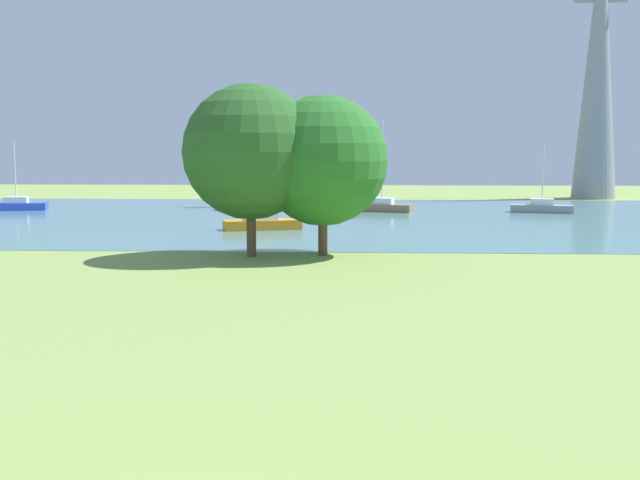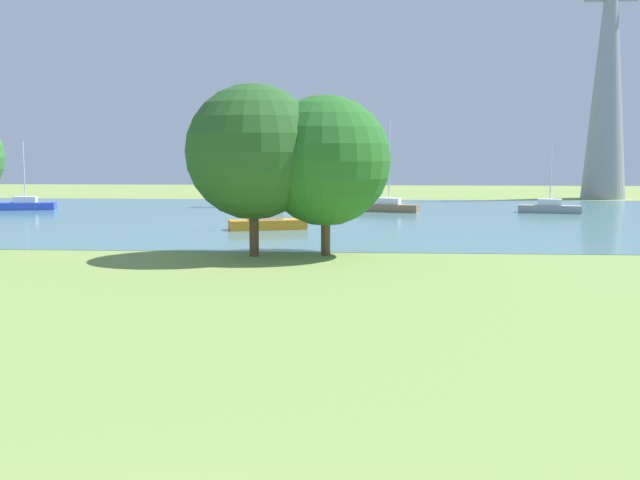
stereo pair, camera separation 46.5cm
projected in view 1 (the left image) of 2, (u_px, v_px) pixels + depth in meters
The scene contains 9 objects.
ground_plane at pixel (292, 280), 29.65m from camera, with size 160.00×160.00×0.00m, color #7F994C.
water_surface at pixel (324, 217), 57.43m from camera, with size 140.00×40.00×0.02m, color slate.
sailboat_orange at pixel (262, 222), 48.23m from camera, with size 5.03×2.86×7.13m.
sailboat_blue at pixel (17, 205), 63.68m from camera, with size 5.01×2.48×5.66m.
sailboat_brown at pixel (382, 206), 62.20m from camera, with size 5.03×2.72×7.32m.
sailboat_gray at pixel (542, 207), 61.24m from camera, with size 5.01×2.54×5.42m.
tree_east_far at pixel (250, 152), 35.68m from camera, with size 6.29×6.29×8.02m.
tree_mid_shore at pixel (323, 161), 36.11m from camera, with size 6.12×6.12×7.53m.
electricity_pylon at pixel (598, 57), 77.86m from camera, with size 6.40×4.40×28.47m.
Camera 1 is at (2.50, -7.18, 4.97)m, focal length 43.35 mm.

